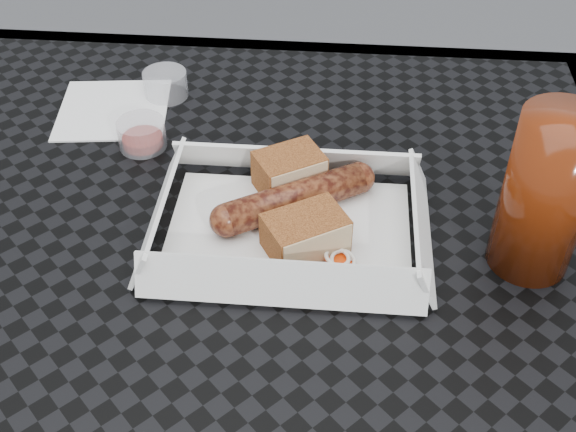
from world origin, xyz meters
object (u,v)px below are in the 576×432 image
at_px(bratwurst, 295,198).
at_px(drink_glass, 546,195).
at_px(food_tray, 289,231).
at_px(patio_table, 224,315).

xyz_separation_m(bratwurst, drink_glass, (0.21, -0.04, 0.06)).
bearing_deg(drink_glass, bratwurst, 168.48).
bearing_deg(food_tray, bratwurst, 83.29).
distance_m(bratwurst, drink_glass, 0.22).
bearing_deg(patio_table, food_tray, 33.13).
bearing_deg(patio_table, bratwurst, 46.34).
relative_size(patio_table, bratwurst, 5.38).
bearing_deg(bratwurst, drink_glass, -11.52).
height_order(bratwurst, drink_glass, drink_glass).
height_order(food_tray, bratwurst, bratwurst).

